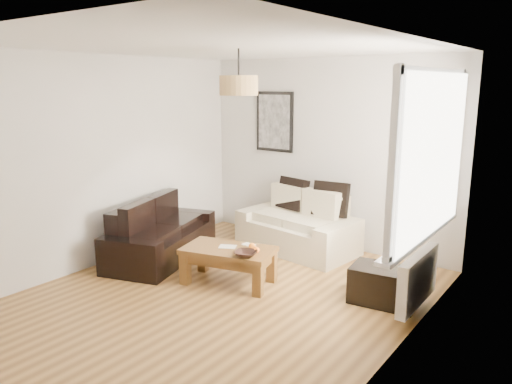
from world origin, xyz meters
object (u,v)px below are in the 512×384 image
Objects in this scene: sofa_leather at (161,231)px; coffee_table at (229,265)px; loveseat_cream at (298,222)px; ottoman at (384,285)px.

sofa_leather reaches higher than coffee_table.
ottoman is (1.61, -0.90, -0.20)m from loveseat_cream.
loveseat_cream is 1.54× the size of coffee_table.
coffee_table is at bearing -112.78° from sofa_leather.
loveseat_cream is 1.85m from ottoman.
coffee_table is at bearing -84.20° from loveseat_cream.
sofa_leather is (-1.27, -1.33, -0.03)m from loveseat_cream.
sofa_leather reaches higher than ottoman.
loveseat_cream is at bearing 88.74° from coffee_table.
sofa_leather is at bearing 174.58° from coffee_table.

